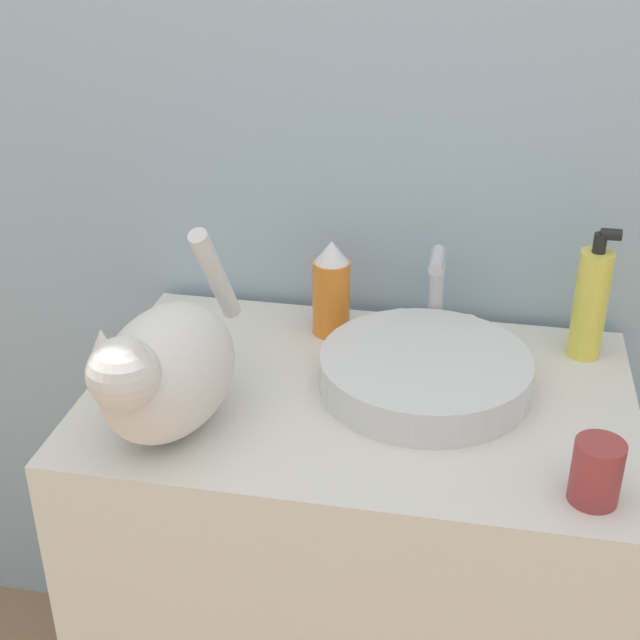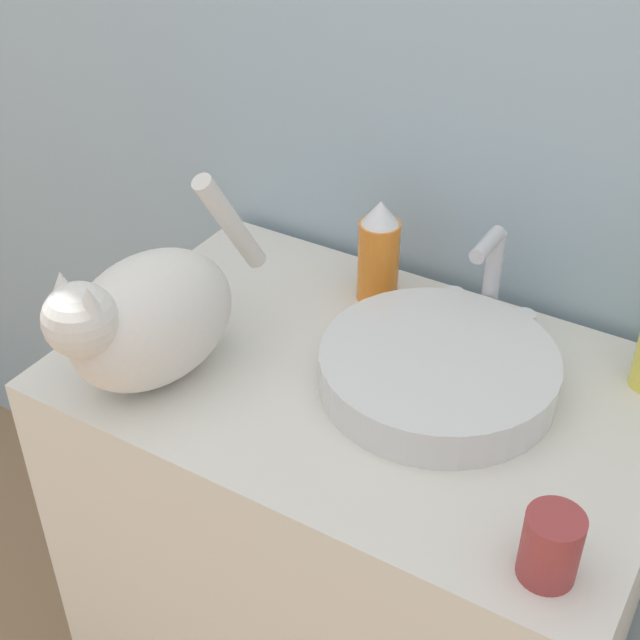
{
  "view_description": "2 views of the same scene",
  "coord_description": "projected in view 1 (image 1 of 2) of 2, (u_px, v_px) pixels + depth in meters",
  "views": [
    {
      "loc": [
        0.15,
        -0.84,
        1.52
      ],
      "look_at": [
        -0.05,
        0.23,
        0.95
      ],
      "focal_mm": 50.0,
      "sensor_mm": 36.0,
      "label": 1
    },
    {
      "loc": [
        0.43,
        -0.56,
        1.57
      ],
      "look_at": [
        -0.05,
        0.22,
        0.92
      ],
      "focal_mm": 50.0,
      "sensor_mm": 36.0,
      "label": 2
    }
  ],
  "objects": [
    {
      "name": "sink_basin",
      "position": [
        425.0,
        372.0,
        1.31
      ],
      "size": [
        0.31,
        0.31,
        0.05
      ],
      "color": "silver",
      "rests_on": "vanity_cabinet"
    },
    {
      "name": "faucet",
      "position": [
        435.0,
        300.0,
        1.44
      ],
      "size": [
        0.14,
        0.09,
        0.16
      ],
      "color": "silver",
      "rests_on": "vanity_cabinet"
    },
    {
      "name": "spray_bottle",
      "position": [
        331.0,
        289.0,
        1.44
      ],
      "size": [
        0.06,
        0.06,
        0.16
      ],
      "color": "orange",
      "rests_on": "vanity_cabinet"
    },
    {
      "name": "soap_bottle",
      "position": [
        591.0,
        302.0,
        1.37
      ],
      "size": [
        0.06,
        0.05,
        0.22
      ],
      "color": "#EADB4C",
      "rests_on": "vanity_cabinet"
    },
    {
      "name": "vanity_cabinet",
      "position": [
        355.0,
        597.0,
        1.51
      ],
      "size": [
        0.8,
        0.54,
        0.82
      ],
      "color": "silver",
      "rests_on": "ground_plane"
    },
    {
      "name": "cat",
      "position": [
        165.0,
        370.0,
        1.18
      ],
      "size": [
        0.2,
        0.36,
        0.25
      ],
      "rotation": [
        0.0,
        0.0,
        -1.74
      ],
      "color": "silver",
      "rests_on": "vanity_cabinet"
    },
    {
      "name": "wall_back",
      "position": [
        396.0,
        53.0,
        1.38
      ],
      "size": [
        6.0,
        0.05,
        2.5
      ],
      "color": "#9EB7C6",
      "rests_on": "ground_plane"
    },
    {
      "name": "cup",
      "position": [
        596.0,
        472.0,
        1.08
      ],
      "size": [
        0.06,
        0.06,
        0.08
      ],
      "color": "#9E3838",
      "rests_on": "vanity_cabinet"
    }
  ]
}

